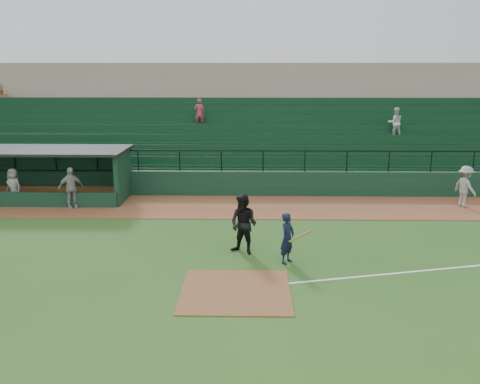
{
  "coord_description": "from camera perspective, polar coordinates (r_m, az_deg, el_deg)",
  "views": [
    {
      "loc": [
        0.38,
        -14.19,
        5.94
      ],
      "look_at": [
        0.0,
        5.0,
        1.4
      ],
      "focal_mm": 38.67,
      "sensor_mm": 36.0,
      "label": 1
    }
  ],
  "objects": [
    {
      "name": "ground",
      "position": [
        15.39,
        -0.38,
        -9.4
      ],
      "size": [
        90.0,
        90.0,
        0.0
      ],
      "primitive_type": "plane",
      "color": "#29511A",
      "rests_on": "ground"
    },
    {
      "name": "warning_track",
      "position": [
        22.97,
        0.15,
        -1.64
      ],
      "size": [
        40.0,
        4.0,
        0.03
      ],
      "primitive_type": "cube",
      "color": "brown",
      "rests_on": "ground"
    },
    {
      "name": "home_plate_dirt",
      "position": [
        14.47,
        -0.48,
        -10.87
      ],
      "size": [
        3.0,
        3.0,
        0.03
      ],
      "primitive_type": "cube",
      "color": "brown",
      "rests_on": "ground"
    },
    {
      "name": "stadium_structure",
      "position": [
        30.87,
        0.43,
        6.54
      ],
      "size": [
        38.0,
        13.08,
        6.4
      ],
      "color": "#10321F",
      "rests_on": "ground"
    },
    {
      "name": "dugout",
      "position": [
        26.23,
        -21.62,
        2.25
      ],
      "size": [
        8.9,
        3.2,
        2.42
      ],
      "color": "#10321F",
      "rests_on": "ground"
    },
    {
      "name": "batter_at_plate",
      "position": [
        16.3,
        5.26,
        -5.09
      ],
      "size": [
        1.12,
        0.72,
        1.62
      ],
      "color": "black",
      "rests_on": "ground"
    },
    {
      "name": "umpire",
      "position": [
        17.0,
        0.4,
        -3.59
      ],
      "size": [
        1.22,
        1.14,
        2.0
      ],
      "primitive_type": "imported",
      "rotation": [
        0.0,
        0.0,
        -0.52
      ],
      "color": "black",
      "rests_on": "ground"
    },
    {
      "name": "runner",
      "position": [
        24.8,
        23.6,
        0.56
      ],
      "size": [
        1.06,
        1.35,
        1.83
      ],
      "primitive_type": "imported",
      "rotation": [
        0.0,
        0.0,
        1.94
      ],
      "color": "gray",
      "rests_on": "warning_track"
    },
    {
      "name": "dugout_player_a",
      "position": [
        23.69,
        -18.17,
        0.44
      ],
      "size": [
        1.13,
        0.94,
        1.81
      ],
      "primitive_type": "imported",
      "rotation": [
        0.0,
        0.0,
        0.57
      ],
      "color": "#A9A39E",
      "rests_on": "warning_track"
    },
    {
      "name": "dugout_player_b",
      "position": [
        25.36,
        -23.69,
        0.59
      ],
      "size": [
        0.94,
        0.8,
        1.64
      ],
      "primitive_type": "imported",
      "rotation": [
        0.0,
        0.0,
        -0.41
      ],
      "color": "#9C9792",
      "rests_on": "warning_track"
    }
  ]
}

